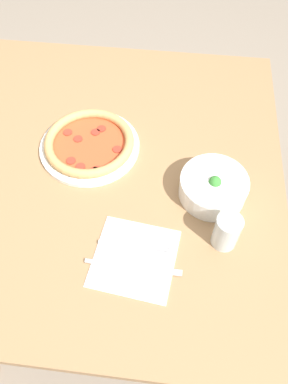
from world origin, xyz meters
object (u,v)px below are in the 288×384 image
(pizza, at_px, (89,144))
(bowl, at_px, (214,186))
(knife, at_px, (129,266))
(glass, at_px, (227,231))
(fork, at_px, (135,246))

(pizza, height_order, bowl, bowl)
(knife, xyz_separation_m, glass, (-0.09, 0.22, 0.04))
(knife, bearing_deg, fork, 82.49)
(bowl, relative_size, fork, 0.95)
(pizza, distance_m, glass, 0.46)
(glass, bearing_deg, knife, -66.69)
(pizza, xyz_separation_m, glass, (0.26, 0.38, 0.03))
(fork, relative_size, knife, 0.81)
(bowl, height_order, knife, bowl)
(bowl, bearing_deg, glass, 12.44)
(pizza, distance_m, knife, 0.39)
(bowl, xyz_separation_m, fork, (0.18, -0.18, -0.03))
(bowl, xyz_separation_m, knife, (0.23, -0.19, -0.03))
(pizza, height_order, fork, pizza)
(bowl, distance_m, fork, 0.25)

